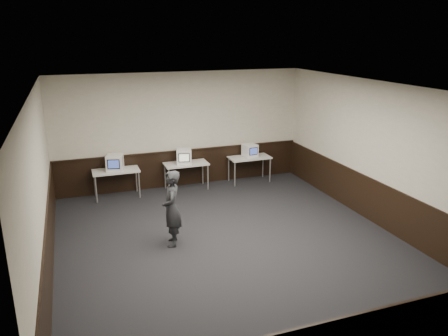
# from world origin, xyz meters

# --- Properties ---
(floor) EXTENTS (8.00, 8.00, 0.00)m
(floor) POSITION_xyz_m (0.00, 0.00, 0.00)
(floor) COLOR black
(floor) RESTS_ON ground
(ceiling) EXTENTS (8.00, 8.00, 0.00)m
(ceiling) POSITION_xyz_m (0.00, 0.00, 3.20)
(ceiling) COLOR white
(ceiling) RESTS_ON back_wall
(back_wall) EXTENTS (7.00, 0.00, 7.00)m
(back_wall) POSITION_xyz_m (0.00, 4.00, 1.60)
(back_wall) COLOR #BDB8A6
(back_wall) RESTS_ON ground
(front_wall) EXTENTS (7.00, 0.00, 7.00)m
(front_wall) POSITION_xyz_m (0.00, -4.00, 1.60)
(front_wall) COLOR #BDB8A6
(front_wall) RESTS_ON ground
(left_wall) EXTENTS (0.00, 8.00, 8.00)m
(left_wall) POSITION_xyz_m (-3.50, 0.00, 1.60)
(left_wall) COLOR #BDB8A6
(left_wall) RESTS_ON ground
(right_wall) EXTENTS (0.00, 8.00, 8.00)m
(right_wall) POSITION_xyz_m (3.50, 0.00, 1.60)
(right_wall) COLOR #BDB8A6
(right_wall) RESTS_ON ground
(wainscot_back) EXTENTS (6.98, 0.04, 1.00)m
(wainscot_back) POSITION_xyz_m (0.00, 3.98, 0.50)
(wainscot_back) COLOR black
(wainscot_back) RESTS_ON back_wall
(wainscot_left) EXTENTS (0.04, 7.98, 1.00)m
(wainscot_left) POSITION_xyz_m (-3.48, 0.00, 0.50)
(wainscot_left) COLOR black
(wainscot_left) RESTS_ON left_wall
(wainscot_right) EXTENTS (0.04, 7.98, 1.00)m
(wainscot_right) POSITION_xyz_m (3.48, 0.00, 0.50)
(wainscot_right) COLOR black
(wainscot_right) RESTS_ON right_wall
(wainscot_rail) EXTENTS (6.98, 0.06, 0.04)m
(wainscot_rail) POSITION_xyz_m (0.00, 3.96, 1.02)
(wainscot_rail) COLOR black
(wainscot_rail) RESTS_ON wainscot_back
(desk_left) EXTENTS (1.20, 0.60, 0.75)m
(desk_left) POSITION_xyz_m (-1.90, 3.60, 0.68)
(desk_left) COLOR silver
(desk_left) RESTS_ON ground
(desk_center) EXTENTS (1.20, 0.60, 0.75)m
(desk_center) POSITION_xyz_m (0.00, 3.60, 0.68)
(desk_center) COLOR silver
(desk_center) RESTS_ON ground
(desk_right) EXTENTS (1.20, 0.60, 0.75)m
(desk_right) POSITION_xyz_m (1.90, 3.60, 0.68)
(desk_right) COLOR silver
(desk_right) RESTS_ON ground
(emac_left) EXTENTS (0.51, 0.53, 0.42)m
(emac_left) POSITION_xyz_m (-1.91, 3.59, 0.96)
(emac_left) COLOR white
(emac_left) RESTS_ON desk_left
(emac_center) EXTENTS (0.49, 0.51, 0.40)m
(emac_center) POSITION_xyz_m (-0.06, 3.60, 0.95)
(emac_center) COLOR white
(emac_center) RESTS_ON desk_center
(emac_right) EXTENTS (0.42, 0.44, 0.37)m
(emac_right) POSITION_xyz_m (1.93, 3.64, 0.93)
(emac_right) COLOR white
(emac_right) RESTS_ON desk_right
(person) EXTENTS (0.51, 0.65, 1.58)m
(person) POSITION_xyz_m (-1.14, 0.44, 0.79)
(person) COLOR #242529
(person) RESTS_ON ground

